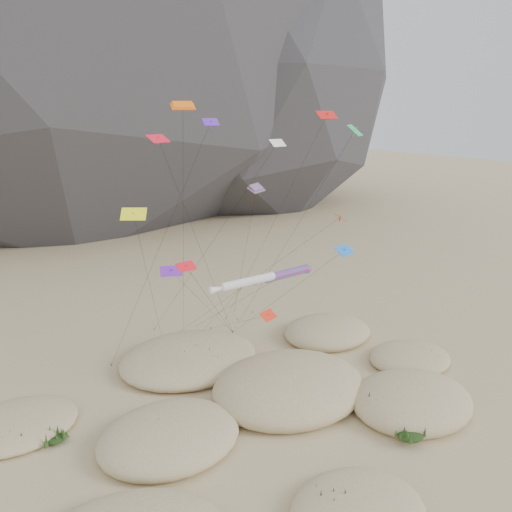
% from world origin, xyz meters
% --- Properties ---
extents(ground, '(500.00, 500.00, 0.00)m').
position_xyz_m(ground, '(0.00, 0.00, 0.00)').
color(ground, '#CCB789').
rests_on(ground, ground).
extents(dunes, '(50.46, 38.04, 4.30)m').
position_xyz_m(dunes, '(-1.50, 4.36, 0.73)').
color(dunes, '#CCB789').
rests_on(dunes, ground).
extents(dune_grass, '(45.12, 27.53, 1.49)m').
position_xyz_m(dune_grass, '(-0.95, 3.95, 0.85)').
color(dune_grass, black).
rests_on(dune_grass, ground).
extents(kite_stakes, '(21.64, 6.89, 0.30)m').
position_xyz_m(kite_stakes, '(1.47, 23.74, 0.15)').
color(kite_stakes, '#3F2D1E').
rests_on(kite_stakes, ground).
extents(rainbow_tube_kite, '(7.82, 15.22, 11.46)m').
position_xyz_m(rainbow_tube_kite, '(5.79, 10.99, 10.68)').
color(rainbow_tube_kite, red).
rests_on(rainbow_tube_kite, ground).
extents(white_tube_kite, '(7.14, 13.47, 11.90)m').
position_xyz_m(white_tube_kite, '(0.05, 9.58, 11.19)').
color(white_tube_kite, silver).
rests_on(white_tube_kite, ground).
extents(orange_parafoil, '(3.88, 9.51, 28.64)m').
position_xyz_m(orange_parafoil, '(-3.03, 16.28, 27.76)').
color(orange_parafoil, orange).
rests_on(orange_parafoil, ground).
extents(multi_parafoil, '(4.54, 12.70, 20.11)m').
position_xyz_m(multi_parafoil, '(4.57, 14.90, 19.42)').
color(multi_parafoil, red).
rests_on(multi_parafoil, ground).
extents(delta_kites, '(26.81, 20.61, 27.67)m').
position_xyz_m(delta_kites, '(3.59, 11.36, 18.85)').
color(delta_kites, blue).
rests_on(delta_kites, ground).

